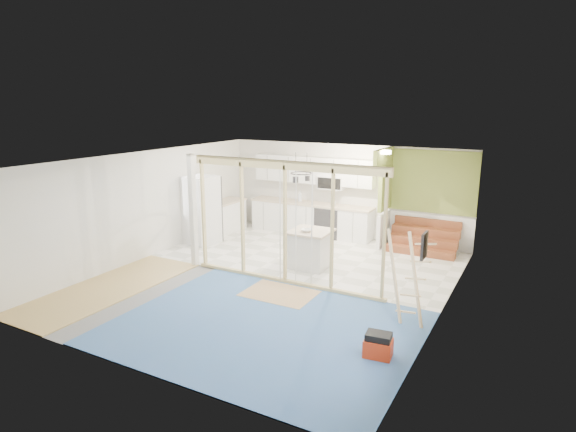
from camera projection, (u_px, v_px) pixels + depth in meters
The scene contains 17 objects.
room at pixel (272, 222), 9.99m from camera, with size 7.01×8.01×2.61m.
floor_overlays at pixel (277, 280), 10.31m from camera, with size 7.00×8.00×0.03m.
stud_frame at pixel (262, 207), 10.04m from camera, with size 4.66×0.14×2.60m.
base_cabinets at pixel (283, 218), 13.81m from camera, with size 4.45×2.24×0.93m.
upper_cabinets at pixel (315, 171), 13.52m from camera, with size 3.60×0.41×0.85m.
green_partition at pixel (414, 214), 12.26m from camera, with size 2.25×1.51×2.60m.
pot_rack at pixel (301, 175), 11.59m from camera, with size 0.52×0.52×0.72m.
sheathing_panel at pixel (416, 281), 6.67m from camera, with size 0.02×4.00×2.60m, color tan.
electrical_panel at pixel (424, 246), 7.12m from camera, with size 0.04×0.30×0.40m, color #333338.
ceiling_light at pixel (384, 152), 11.62m from camera, with size 0.32×0.32×0.08m, color #FFEABF.
fridge at pixel (201, 210), 12.79m from camera, with size 0.90×0.87×1.83m.
island at pixel (311, 249), 11.00m from camera, with size 0.93×0.93×0.89m.
bowl at pixel (306, 230), 10.79m from camera, with size 0.25×0.25×0.06m, color silver.
soap_bottle_a at pixel (300, 196), 13.80m from camera, with size 0.12×0.12×0.31m, color silver.
soap_bottle_b at pixel (334, 202), 13.22m from camera, with size 0.09×0.09×0.20m, color white.
toolbox at pixel (378, 346), 7.16m from camera, with size 0.44×0.35×0.39m.
ladder at pixel (408, 278), 8.09m from camera, with size 0.86×0.16×1.62m.
Camera 1 is at (4.91, -8.37, 3.73)m, focal length 30.00 mm.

